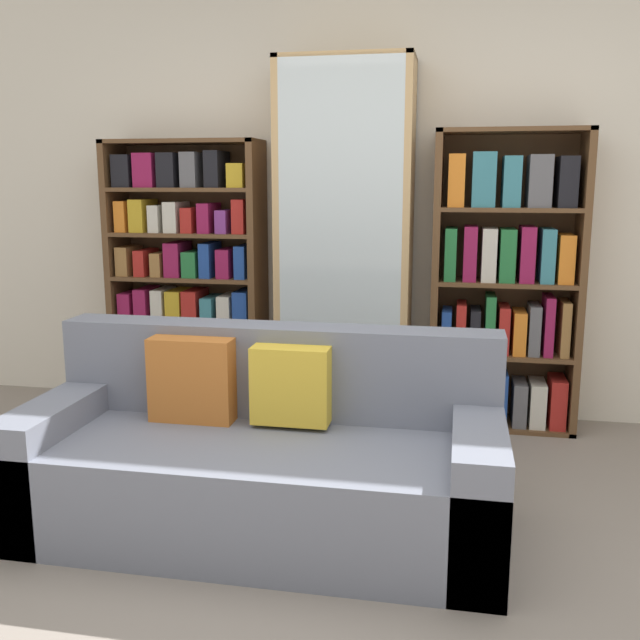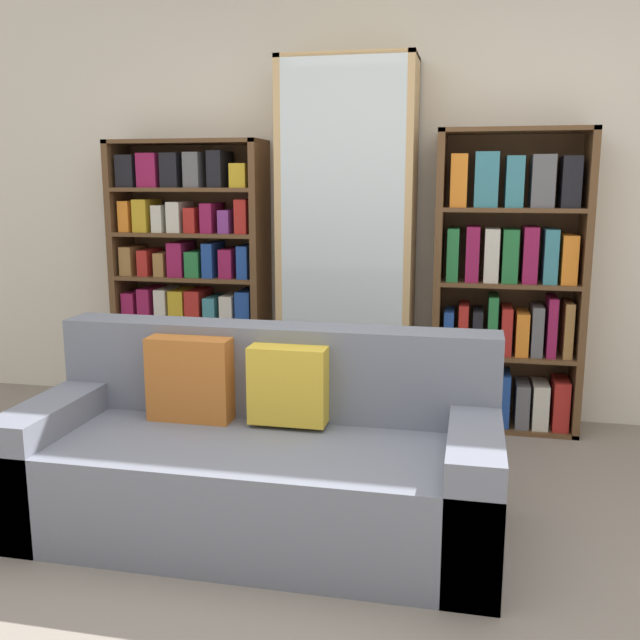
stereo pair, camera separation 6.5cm
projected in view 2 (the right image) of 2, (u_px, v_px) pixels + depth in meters
ground_plane at (292, 617)px, 2.35m from camera, size 16.00×16.00×0.00m
wall_back at (384, 191)px, 4.27m from camera, size 6.25×0.06×2.70m
couch at (259, 460)px, 2.93m from camera, size 1.92×0.82×0.80m
bookshelf_left at (191, 280)px, 4.42m from camera, size 0.95×0.32×1.65m
display_cabinet at (347, 246)px, 4.16m from camera, size 0.77×0.36×2.09m
bookshelf_right at (509, 288)px, 4.03m from camera, size 0.83×0.32×1.69m
wine_bottle at (393, 426)px, 3.76m from camera, size 0.08×0.08×0.35m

